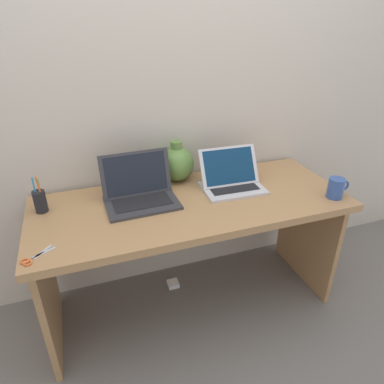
% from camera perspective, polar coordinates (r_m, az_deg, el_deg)
% --- Properties ---
extents(ground_plane, '(6.00, 6.00, 0.00)m').
position_cam_1_polar(ground_plane, '(2.23, -0.00, -17.57)').
color(ground_plane, slate).
extents(back_wall, '(4.40, 0.04, 2.40)m').
position_cam_1_polar(back_wall, '(1.95, -3.69, 16.31)').
color(back_wall, beige).
rests_on(back_wall, ground).
extents(desk, '(1.62, 0.65, 0.71)m').
position_cam_1_polar(desk, '(1.87, -0.00, -5.24)').
color(desk, '#AD7F51').
rests_on(desk, ground).
extents(laptop_left, '(0.37, 0.27, 0.24)m').
position_cam_1_polar(laptop_left, '(1.79, -8.68, 0.39)').
color(laptop_left, '#333338').
rests_on(laptop_left, desk).
extents(laptop_right, '(0.34, 0.25, 0.21)m').
position_cam_1_polar(laptop_right, '(1.92, 6.44, 2.29)').
color(laptop_right, silver).
rests_on(laptop_right, desk).
extents(green_vase, '(0.20, 0.20, 0.23)m').
position_cam_1_polar(green_vase, '(1.98, -2.55, 4.76)').
color(green_vase, '#5B843D').
rests_on(green_vase, desk).
extents(coffee_mug, '(0.12, 0.08, 0.11)m').
position_cam_1_polar(coffee_mug, '(1.95, 22.64, 0.62)').
color(coffee_mug, '#335199').
rests_on(coffee_mug, desk).
extents(pen_cup, '(0.06, 0.06, 0.19)m').
position_cam_1_polar(pen_cup, '(1.83, -23.73, -1.35)').
color(pen_cup, black).
rests_on(pen_cup, desk).
extents(scissors, '(0.14, 0.12, 0.01)m').
position_cam_1_polar(scissors, '(1.53, -24.77, -9.91)').
color(scissors, '#B7B7BC').
rests_on(scissors, desk).
extents(power_brick, '(0.07, 0.07, 0.03)m').
position_cam_1_polar(power_brick, '(2.32, -3.14, -14.86)').
color(power_brick, white).
rests_on(power_brick, ground).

